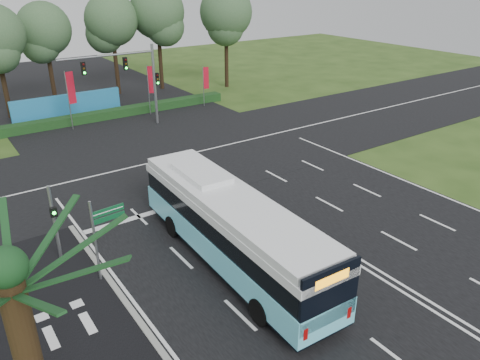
{
  "coord_description": "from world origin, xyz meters",
  "views": [
    {
      "loc": [
        -15.11,
        -17.25,
        12.73
      ],
      "look_at": [
        -1.74,
        2.0,
        2.16
      ],
      "focal_mm": 35.0,
      "sensor_mm": 36.0,
      "label": 1
    }
  ],
  "objects": [
    {
      "name": "ground",
      "position": [
        0.0,
        0.0,
        0.0
      ],
      "size": [
        120.0,
        120.0,
        0.0
      ],
      "primitive_type": "plane",
      "color": "#2A4517",
      "rests_on": "ground"
    },
    {
      "name": "palm_tree",
      "position": [
        -14.5,
        -8.0,
        6.44
      ],
      "size": [
        3.2,
        3.2,
        7.65
      ],
      "color": "#382614",
      "rests_on": "ground"
    },
    {
      "name": "road_cross",
      "position": [
        0.0,
        12.0,
        0.03
      ],
      "size": [
        120.0,
        14.0,
        0.05
      ],
      "primitive_type": "cube",
      "color": "black",
      "rests_on": "ground"
    },
    {
      "name": "blue_hoarding",
      "position": [
        -4.0,
        27.0,
        1.1
      ],
      "size": [
        10.0,
        0.3,
        2.2
      ],
      "primitive_type": "cube",
      "color": "teal",
      "rests_on": "ground"
    },
    {
      "name": "street_sign",
      "position": [
        -10.04,
        0.58,
        2.49
      ],
      "size": [
        1.53,
        0.22,
        3.94
      ],
      "rotation": [
        0.0,
        0.0,
        0.09
      ],
      "color": "gray",
      "rests_on": "ground"
    },
    {
      "name": "pedestrian_signal",
      "position": [
        -11.38,
        3.09,
        2.14
      ],
      "size": [
        0.33,
        0.44,
        3.92
      ],
      "rotation": [
        0.0,
        0.0,
        -0.09
      ],
      "color": "gray",
      "rests_on": "ground"
    },
    {
      "name": "road_main",
      "position": [
        0.0,
        0.0,
        0.02
      ],
      "size": [
        20.0,
        120.0,
        0.04
      ],
      "primitive_type": "cube",
      "color": "black",
      "rests_on": "ground"
    },
    {
      "name": "banner_flag_left",
      "position": [
        -4.61,
        23.06,
        3.29
      ],
      "size": [
        0.74,
        0.22,
        5.08
      ],
      "rotation": [
        0.0,
        0.0,
        0.23
      ],
      "color": "gray",
      "rests_on": "ground"
    },
    {
      "name": "hedge",
      "position": [
        0.0,
        24.5,
        0.4
      ],
      "size": [
        22.0,
        1.2,
        0.8
      ],
      "primitive_type": "cube",
      "color": "#133415",
      "rests_on": "ground"
    },
    {
      "name": "traffic_light_gantry",
      "position": [
        0.21,
        20.5,
        4.66
      ],
      "size": [
        8.41,
        0.28,
        7.0
      ],
      "color": "gray",
      "rests_on": "ground"
    },
    {
      "name": "bike_path",
      "position": [
        -12.5,
        -3.0,
        0.03
      ],
      "size": [
        5.0,
        18.0,
        0.06
      ],
      "primitive_type": "cube",
      "color": "black",
      "rests_on": "ground"
    },
    {
      "name": "kerb_strip",
      "position": [
        -10.1,
        -3.0,
        0.06
      ],
      "size": [
        0.25,
        18.0,
        0.12
      ],
      "primitive_type": "cube",
      "color": "gray",
      "rests_on": "ground"
    },
    {
      "name": "eucalyptus_row",
      "position": [
        -3.04,
        31.02,
        8.13
      ],
      "size": [
        42.46,
        9.6,
        11.97
      ],
      "color": "black",
      "rests_on": "ground"
    },
    {
      "name": "banner_flag_right",
      "position": [
        8.67,
        23.05,
        2.64
      ],
      "size": [
        0.59,
        0.17,
        4.02
      ],
      "rotation": [
        0.0,
        0.0,
        -0.21
      ],
      "color": "gray",
      "rests_on": "ground"
    },
    {
      "name": "banner_flag_mid",
      "position": [
        2.89,
        23.31,
        3.06
      ],
      "size": [
        0.65,
        0.31,
        4.71
      ],
      "rotation": [
        0.0,
        0.0,
        -0.4
      ],
      "color": "gray",
      "rests_on": "ground"
    },
    {
      "name": "city_bus",
      "position": [
        -4.79,
        -1.7,
        1.9
      ],
      "size": [
        3.21,
        13.25,
        3.78
      ],
      "rotation": [
        0.0,
        0.0,
        -0.04
      ],
      "color": "#68DAF2",
      "rests_on": "ground"
    }
  ]
}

